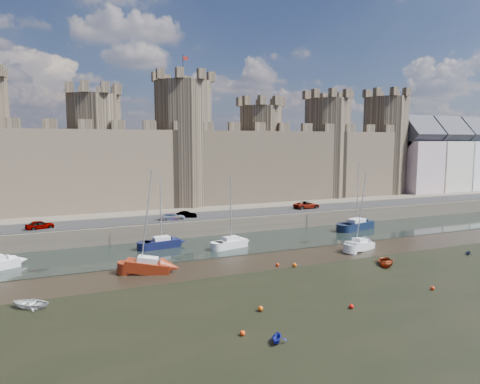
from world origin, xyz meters
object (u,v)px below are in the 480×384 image
Objects in this scene: car_0 at (40,225)px; car_2 at (173,217)px; sailboat_5 at (360,245)px; car_1 at (186,215)px; sailboat_3 at (356,225)px; sailboat_2 at (231,243)px; car_3 at (307,205)px; sailboat_1 at (162,243)px; sailboat_4 at (148,266)px; dinghy_1 at (277,338)px.

car_2 is (18.46, -0.34, -0.06)m from car_0.
car_1 is at bearing 114.06° from sailboat_5.
car_0 is at bearing 157.06° from sailboat_3.
sailboat_2 is at bearing 173.97° from sailboat_3.
car_3 is at bearing -104.32° from car_0.
car_2 is 0.39× the size of sailboat_1.
sailboat_2 is at bearing -145.71° from car_2.
car_1 is 0.34× the size of sailboat_2.
sailboat_4 is at bearing 157.60° from sailboat_5.
car_1 is (20.90, 0.65, -0.08)m from car_0.
dinghy_1 is at bearing -94.11° from sailboat_1.
car_3 is 22.91m from sailboat_2.
car_1 is 2.64m from car_2.
car_3 is at bearing -73.25° from car_1.
car_3 is at bearing 102.44° from sailboat_3.
sailboat_4 is at bearing -165.20° from sailboat_2.
sailboat_4 is (-12.52, -6.68, 0.03)m from sailboat_2.
sailboat_5 reaches higher than sailboat_2.
car_2 is 18.57m from sailboat_4.
sailboat_3 is at bearing -91.42° from car_1.
car_3 is at bearing 49.39° from sailboat_4.
sailboat_4 is (-7.05, -17.04, -2.25)m from car_2.
sailboat_1 is at bearing -50.92° from dinghy_1.
sailboat_4 reaches higher than car_3.
sailboat_3 is at bearing -5.05° from sailboat_2.
car_1 is 2.08× the size of dinghy_1.
sailboat_2 is 23.93m from sailboat_3.
dinghy_1 is at bearing -176.03° from car_2.
sailboat_1 reaches higher than car_3.
sailboat_5 is (21.13, -17.94, -2.33)m from car_2.
sailboat_1 reaches higher than dinghy_1.
sailboat_5 is (15.66, -7.58, -0.05)m from sailboat_2.
car_0 is 0.33× the size of sailboat_3.
sailboat_4 reaches higher than car_1.
sailboat_3 is at bearing -114.72° from car_0.
sailboat_2 is 6.17× the size of dinghy_1.
sailboat_5 reaches higher than car_3.
sailboat_2 is at bearing 133.59° from sailboat_5.
car_2 is 27.82m from sailboat_5.
car_1 is 38.62m from dinghy_1.
sailboat_3 is at bearing -156.42° from car_3.
car_2 is 11.93m from sailboat_2.
car_1 is 9.83m from sailboat_1.
car_0 is 20.92m from sailboat_4.
sailboat_2 is (5.47, -10.36, -2.27)m from car_2.
car_2 is at bearing 104.56° from sailboat_2.
sailboat_2 is (3.03, -11.35, -2.25)m from car_1.
sailboat_1 is 26.84m from sailboat_5.
car_3 is at bearing -88.14° from dinghy_1.
sailboat_4 is (-9.49, -18.03, -2.22)m from car_1.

